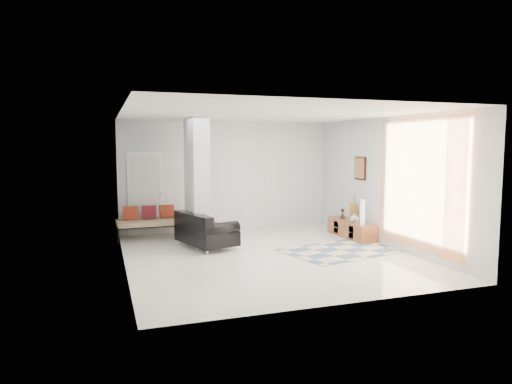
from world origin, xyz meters
name	(u,v)px	position (x,y,z in m)	size (l,w,h in m)	color
floor	(268,255)	(0.00, 0.00, 0.00)	(6.00, 6.00, 0.00)	silver
ceiling	(268,114)	(0.00, 0.00, 2.80)	(6.00, 6.00, 0.00)	white
wall_back	(228,176)	(0.00, 3.00, 1.40)	(6.00, 6.00, 0.00)	silver
wall_front	(344,204)	(0.00, -3.00, 1.40)	(6.00, 6.00, 0.00)	silver
wall_left	(123,190)	(-2.75, 0.00, 1.40)	(6.00, 6.00, 0.00)	silver
wall_right	(387,182)	(2.75, 0.00, 1.40)	(6.00, 6.00, 0.00)	silver
partition_column	(197,181)	(-1.10, 1.60, 1.40)	(0.35, 1.20, 2.80)	silver
hallway_door	(145,193)	(-2.10, 2.96, 1.02)	(0.85, 0.06, 2.04)	white
curtain	(419,184)	(2.67, -1.15, 1.45)	(2.55, 2.55, 0.00)	#FF9143
wall_art	(360,168)	(2.72, 1.03, 1.65)	(0.04, 0.45, 0.55)	#34170E
media_console	(352,229)	(2.52, 1.03, 0.21)	(0.45, 1.60, 0.80)	brown
loveseat	(204,231)	(-1.06, 1.08, 0.36)	(1.22, 1.61, 0.76)	silver
daybed	(155,221)	(-1.93, 2.47, 0.41)	(1.87, 0.81, 0.77)	black
area_rug	(342,250)	(1.60, -0.13, 0.01)	(2.35, 1.57, 0.01)	beige
cylinder_lamp	(363,212)	(2.50, 0.53, 0.68)	(0.10, 0.10, 0.57)	white
bronze_figurine	(342,214)	(2.47, 1.39, 0.52)	(0.12, 0.12, 0.24)	black
vase	(354,218)	(2.47, 0.83, 0.51)	(0.21, 0.21, 0.22)	silver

